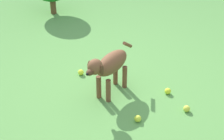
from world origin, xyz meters
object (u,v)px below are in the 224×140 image
Objects in this scene: dog at (109,65)px; tennis_ball_2 at (81,72)px; tennis_ball_0 at (168,91)px; tennis_ball_3 at (187,109)px; tennis_ball_1 at (138,119)px.

tennis_ball_2 is at bearing -104.72° from dog.
tennis_ball_0 is at bearing 124.59° from dog.
dog reaches higher than tennis_ball_2.
tennis_ball_3 is (0.58, -0.55, -0.32)m from dog.
tennis_ball_1 and tennis_ball_2 have the same top height.
tennis_ball_2 is (-0.16, 0.47, -0.32)m from dog.
dog reaches higher than tennis_ball_3.
tennis_ball_1 is at bearing 174.90° from tennis_ball_3.
tennis_ball_0 is 1.00× the size of tennis_ball_1.
tennis_ball_1 is (-0.48, -0.28, 0.00)m from tennis_ball_0.
dog is at bearing 136.60° from tennis_ball_3.
tennis_ball_2 is (-0.73, 0.70, 0.00)m from tennis_ball_0.
dog is 0.68m from tennis_ball_0.
dog is 0.59m from tennis_ball_2.
dog is 10.18× the size of tennis_ball_0.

